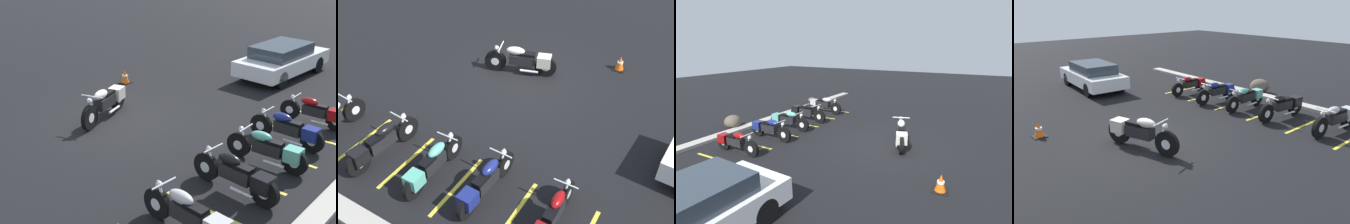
% 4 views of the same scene
% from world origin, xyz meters
% --- Properties ---
extents(ground, '(60.00, 60.00, 0.00)m').
position_xyz_m(ground, '(0.00, 0.00, 0.00)').
color(ground, black).
extents(motorcycle_cream_featured, '(2.39, 1.05, 0.97)m').
position_xyz_m(motorcycle_cream_featured, '(0.14, -0.45, 0.52)').
color(motorcycle_cream_featured, black).
rests_on(motorcycle_cream_featured, ground).
extents(parked_bike_0, '(0.58, 2.06, 0.81)m').
position_xyz_m(parked_bike_0, '(-3.42, 4.75, 0.43)').
color(parked_bike_0, black).
rests_on(parked_bike_0, ground).
extents(parked_bike_1, '(0.61, 2.19, 0.86)m').
position_xyz_m(parked_bike_1, '(-1.70, 4.76, 0.46)').
color(parked_bike_1, black).
rests_on(parked_bike_1, ground).
extents(parked_bike_2, '(0.61, 2.19, 0.86)m').
position_xyz_m(parked_bike_2, '(-0.28, 4.94, 0.46)').
color(parked_bike_2, black).
rests_on(parked_bike_2, ground).
extents(parked_bike_3, '(0.64, 2.30, 0.90)m').
position_xyz_m(parked_bike_3, '(1.32, 5.04, 0.48)').
color(parked_bike_3, black).
rests_on(parked_bike_3, ground).
extents(parked_bike_4, '(0.65, 2.30, 0.90)m').
position_xyz_m(parked_bike_4, '(3.21, 5.19, 0.48)').
color(parked_bike_4, black).
rests_on(parked_bike_4, ground).
extents(car_white, '(4.40, 2.05, 1.29)m').
position_xyz_m(car_white, '(-7.18, 1.67, 0.68)').
color(car_white, black).
rests_on(car_white, ground).
extents(concrete_curb, '(18.00, 0.50, 0.12)m').
position_xyz_m(concrete_curb, '(0.00, 6.78, 0.06)').
color(concrete_curb, '#A8A399').
rests_on(concrete_curb, ground).
extents(landscape_rock_0, '(1.18, 1.16, 0.64)m').
position_xyz_m(landscape_rock_0, '(-1.46, 7.31, 0.32)').
color(landscape_rock_0, brown).
rests_on(landscape_rock_0, ground).
extents(landscape_rock_1, '(0.65, 0.68, 0.36)m').
position_xyz_m(landscape_rock_1, '(5.08, 7.33, 0.18)').
color(landscape_rock_1, brown).
rests_on(landscape_rock_1, ground).
extents(traffic_cone, '(0.40, 0.40, 0.51)m').
position_xyz_m(traffic_cone, '(-2.59, -2.39, 0.24)').
color(traffic_cone, black).
rests_on(traffic_cone, ground).
extents(stall_line_0, '(0.10, 2.10, 0.00)m').
position_xyz_m(stall_line_0, '(-4.17, 4.85, 0.00)').
color(stall_line_0, gold).
rests_on(stall_line_0, ground).
extents(stall_line_1, '(0.10, 2.10, 0.00)m').
position_xyz_m(stall_line_1, '(-2.56, 4.85, 0.00)').
color(stall_line_1, gold).
rests_on(stall_line_1, ground).
extents(stall_line_2, '(0.10, 2.10, 0.00)m').
position_xyz_m(stall_line_2, '(-0.96, 4.85, 0.00)').
color(stall_line_2, gold).
rests_on(stall_line_2, ground).
extents(stall_line_3, '(0.10, 2.10, 0.00)m').
position_xyz_m(stall_line_3, '(0.65, 4.85, 0.00)').
color(stall_line_3, gold).
rests_on(stall_line_3, ground).
extents(stall_line_4, '(0.10, 2.10, 0.00)m').
position_xyz_m(stall_line_4, '(2.25, 4.85, 0.00)').
color(stall_line_4, gold).
rests_on(stall_line_4, ground).
extents(stall_line_5, '(0.10, 2.10, 0.00)m').
position_xyz_m(stall_line_5, '(3.86, 4.85, 0.00)').
color(stall_line_5, gold).
rests_on(stall_line_5, ground).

